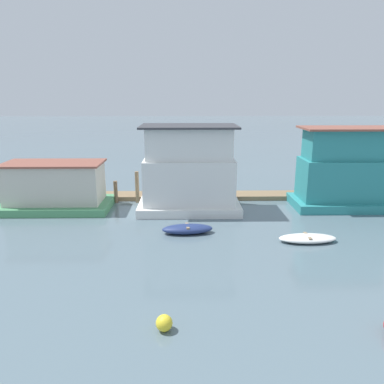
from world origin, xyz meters
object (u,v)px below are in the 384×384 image
dinghy_white (307,238)px  buoy_yellow (164,323)px  houseboat_teal (346,172)px  houseboat_green (55,188)px  mooring_post_far_left (177,187)px  dinghy_navy (187,229)px  mooring_post_near_left (137,187)px  mooring_post_near_right (116,192)px  houseboat_white (189,172)px

dinghy_white → buoy_yellow: 9.74m
houseboat_teal → buoy_yellow: size_ratio=12.33×
houseboat_green → mooring_post_far_left: 7.78m
dinghy_navy → mooring_post_near_left: size_ratio=1.29×
mooring_post_near_right → mooring_post_near_left: bearing=0.0°
houseboat_green → dinghy_navy: 9.46m
houseboat_green → houseboat_white: houseboat_white is taller
houseboat_teal → dinghy_navy: size_ratio=2.39×
mooring_post_near_left → mooring_post_near_right: mooring_post_near_left is taller
houseboat_white → dinghy_white: (5.81, -5.40, -2.25)m
mooring_post_near_left → houseboat_teal: bearing=-5.3°
mooring_post_near_left → buoy_yellow: 14.39m
dinghy_navy → mooring_post_near_right: mooring_post_near_right is taller
mooring_post_far_left → mooring_post_near_right: 4.15m
dinghy_navy → mooring_post_near_right: (-4.78, 5.81, 0.50)m
dinghy_white → mooring_post_far_left: (-6.58, 7.08, 0.88)m
houseboat_teal → dinghy_navy: bearing=-155.7°
houseboat_teal → dinghy_white: (-4.15, -5.83, -2.13)m
dinghy_navy → buoy_yellow: buoy_yellow is taller
houseboat_white → houseboat_teal: bearing=2.5°
mooring_post_near_right → houseboat_green: bearing=-158.5°
mooring_post_near_left → mooring_post_near_right: 1.48m
houseboat_white → mooring_post_far_left: size_ratio=2.97×
dinghy_white → mooring_post_near_right: size_ratio=1.94×
houseboat_green → mooring_post_near_right: houseboat_green is taller
dinghy_navy → houseboat_white: bearing=88.2°
houseboat_green → mooring_post_near_left: houseboat_green is taller
dinghy_white → houseboat_white: bearing=137.1°
dinghy_white → mooring_post_near_left: (-9.28, 7.08, 0.88)m
mooring_post_far_left → houseboat_teal: bearing=-6.6°
dinghy_white → mooring_post_near_right: mooring_post_near_right is taller
mooring_post_far_left → mooring_post_near_left: 2.70m
houseboat_white → houseboat_teal: (9.96, 0.43, -0.12)m
houseboat_teal → mooring_post_far_left: houseboat_teal is taller
houseboat_teal → mooring_post_near_left: (-13.43, 1.24, -1.26)m
mooring_post_near_left → mooring_post_near_right: size_ratio=1.43×
houseboat_green → dinghy_white: houseboat_green is taller
houseboat_white → dinghy_white: 8.25m
houseboat_teal → dinghy_navy: houseboat_teal is taller
houseboat_white → houseboat_teal: houseboat_white is taller
houseboat_white → dinghy_navy: houseboat_white is taller
mooring_post_far_left → buoy_yellow: size_ratio=4.01×
buoy_yellow → houseboat_green: bearing=120.6°
houseboat_white → buoy_yellow: (-0.89, -12.46, -2.17)m
dinghy_navy → mooring_post_far_left: 5.90m
houseboat_teal → mooring_post_far_left: 10.87m
houseboat_green → dinghy_white: bearing=-21.8°
houseboat_white → houseboat_teal: size_ratio=0.96×
dinghy_navy → dinghy_white: bearing=-12.0°
houseboat_green → mooring_post_near_right: bearing=21.5°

